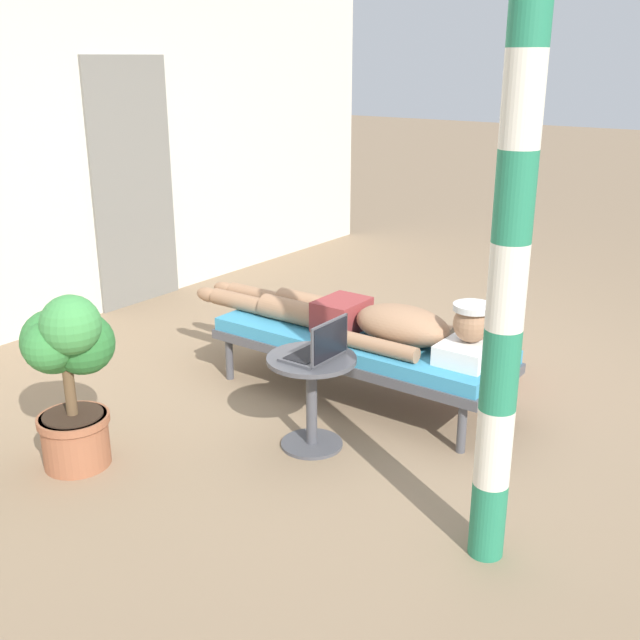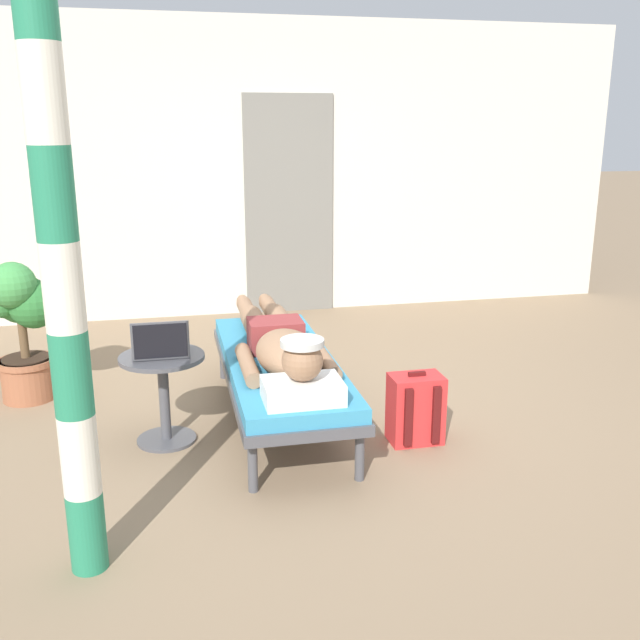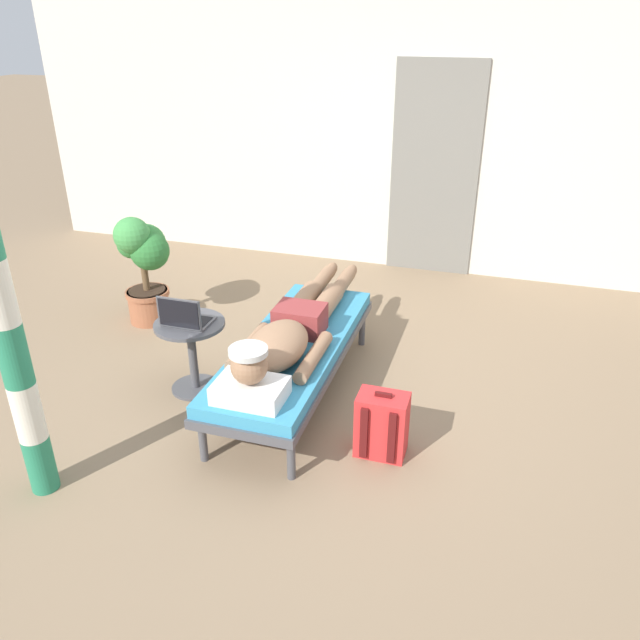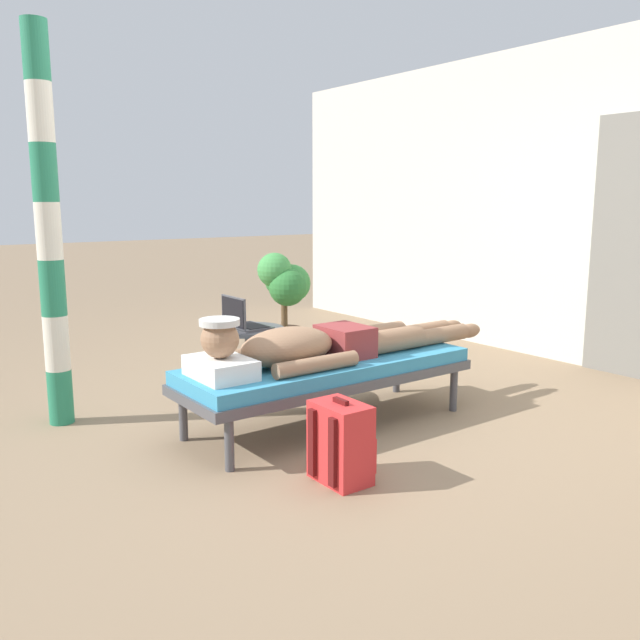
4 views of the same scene
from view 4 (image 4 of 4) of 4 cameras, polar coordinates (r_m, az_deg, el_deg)
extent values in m
plane|color=#8C7256|center=(4.00, 1.71, -9.89)|extent=(40.00, 40.00, 0.00)
cube|color=beige|center=(6.01, 22.23, 9.23)|extent=(7.60, 0.20, 2.70)
cylinder|color=#4C4C51|center=(4.86, 6.62, -4.56)|extent=(0.05, 0.05, 0.28)
cylinder|color=#4C4C51|center=(4.49, 11.44, -5.95)|extent=(0.05, 0.05, 0.28)
cylinder|color=#4C4C51|center=(3.95, -11.71, -8.20)|extent=(0.05, 0.05, 0.28)
cylinder|color=#4C4C51|center=(3.49, -7.82, -10.61)|extent=(0.05, 0.05, 0.28)
cube|color=#4C4C51|center=(4.09, 0.65, -4.87)|extent=(0.65, 1.88, 0.06)
cube|color=teal|center=(4.07, 0.65, -3.92)|extent=(0.63, 1.84, 0.08)
cube|color=white|center=(3.67, -8.56, -4.10)|extent=(0.40, 0.28, 0.11)
sphere|color=#997051|center=(3.63, -8.62, -1.65)|extent=(0.21, 0.21, 0.21)
cylinder|color=silver|center=(3.61, -8.66, -0.18)|extent=(0.22, 0.22, 0.03)
ellipsoid|color=#997051|center=(3.87, -2.82, -2.32)|extent=(0.35, 0.60, 0.23)
cylinder|color=#997051|center=(4.09, -3.94, -2.65)|extent=(0.09, 0.55, 0.09)
cylinder|color=#997051|center=(3.74, -0.30, -3.86)|extent=(0.09, 0.55, 0.09)
cube|color=maroon|center=(4.12, 2.16, -1.82)|extent=(0.33, 0.26, 0.19)
cylinder|color=#997051|center=(4.41, 4.93, -1.34)|extent=(0.15, 0.42, 0.15)
cylinder|color=#997051|center=(4.70, 8.87, -0.94)|extent=(0.11, 0.44, 0.11)
ellipsoid|color=#997051|center=(4.91, 11.26, -0.61)|extent=(0.09, 0.20, 0.10)
cylinder|color=#997051|center=(4.28, 6.43, -1.70)|extent=(0.15, 0.42, 0.15)
cylinder|color=#997051|center=(4.58, 10.38, -1.27)|extent=(0.11, 0.44, 0.11)
ellipsoid|color=#997051|center=(4.80, 12.75, -0.91)|extent=(0.09, 0.20, 0.10)
cylinder|color=#4C4C51|center=(4.65, -6.02, -6.92)|extent=(0.34, 0.34, 0.02)
cylinder|color=#4C4C51|center=(4.58, -6.08, -3.94)|extent=(0.06, 0.06, 0.48)
cylinder|color=#4C4C51|center=(4.53, -6.14, -0.84)|extent=(0.48, 0.48, 0.02)
cube|color=#4C4C51|center=(4.52, -6.14, -0.59)|extent=(0.31, 0.22, 0.02)
cube|color=black|center=(4.53, -6.03, -0.45)|extent=(0.27, 0.15, 0.00)
cube|color=#4C4C51|center=(4.45, -7.46, 0.68)|extent=(0.31, 0.01, 0.21)
cube|color=black|center=(4.44, -7.55, 0.66)|extent=(0.29, 0.00, 0.19)
cube|color=red|center=(3.32, 1.78, -10.51)|extent=(0.30, 0.20, 0.40)
cube|color=red|center=(3.42, 3.38, -11.17)|extent=(0.23, 0.04, 0.18)
cube|color=#531212|center=(3.32, -0.67, -10.52)|extent=(0.04, 0.02, 0.34)
cube|color=#531212|center=(3.19, 1.10, -11.36)|extent=(0.04, 0.02, 0.34)
cube|color=#531212|center=(3.25, 1.80, -7.01)|extent=(0.10, 0.02, 0.02)
cylinder|color=#9E5B3D|center=(5.79, -3.07, -2.11)|extent=(0.34, 0.34, 0.28)
cylinder|color=#9E5B3D|center=(5.77, -3.08, -0.95)|extent=(0.37, 0.37, 0.04)
cylinder|color=#332319|center=(5.76, -3.08, -0.71)|extent=(0.31, 0.31, 0.01)
cylinder|color=brown|center=(5.73, -3.10, 0.96)|extent=(0.06, 0.06, 0.35)
sphere|color=#2D7233|center=(5.61, -2.81, 2.84)|extent=(0.32, 0.32, 0.32)
sphere|color=#38843D|center=(5.75, -2.47, 3.17)|extent=(0.33, 0.33, 0.33)
sphere|color=#38843D|center=(5.78, -3.55, 3.37)|extent=(0.25, 0.25, 0.25)
sphere|color=#429347|center=(5.65, -3.93, 4.32)|extent=(0.30, 0.30, 0.30)
cylinder|color=#267F59|center=(4.47, -21.46, -6.14)|extent=(0.15, 0.15, 0.34)
cylinder|color=silver|center=(4.39, -21.75, -1.84)|extent=(0.15, 0.15, 0.34)
cylinder|color=#267F59|center=(4.33, -22.05, 2.59)|extent=(0.15, 0.15, 0.34)
cylinder|color=silver|center=(4.31, -22.35, 7.10)|extent=(0.15, 0.15, 0.34)
cylinder|color=#267F59|center=(4.31, -22.66, 11.65)|extent=(0.15, 0.15, 0.34)
cylinder|color=silver|center=(4.33, -22.99, 16.17)|extent=(0.15, 0.15, 0.34)
cylinder|color=#267F59|center=(4.39, -23.32, 20.60)|extent=(0.15, 0.15, 0.34)
camera|label=1|loc=(6.86, -37.48, 13.60)|focal=42.75mm
camera|label=2|loc=(4.17, -61.52, 10.72)|focal=40.05mm
camera|label=3|loc=(2.41, -71.18, 29.01)|focal=34.93mm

